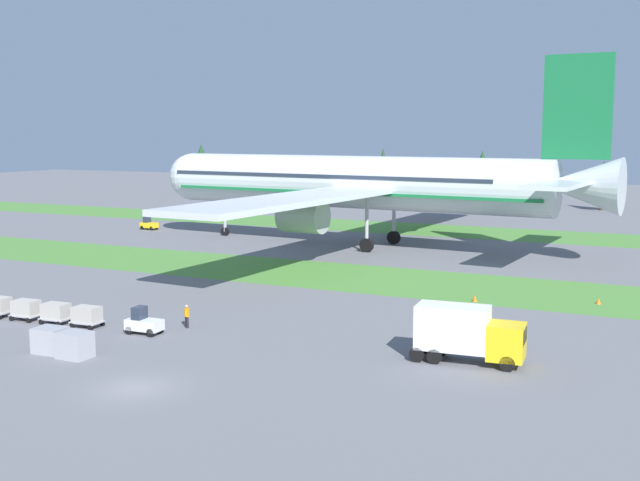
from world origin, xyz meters
name	(u,v)px	position (x,y,z in m)	size (l,w,h in m)	color
ground_plane	(135,388)	(0.00, 0.00, 0.00)	(400.00, 400.00, 0.00)	slate
grass_strip_near	(377,279)	(0.00, 37.02, 0.00)	(320.00, 14.23, 0.01)	#4C8438
grass_strip_far	(481,233)	(0.00, 77.48, 0.00)	(320.00, 14.23, 0.01)	#4C8438
airliner	(364,182)	(-9.85, 57.14, 8.15)	(61.22, 75.46, 22.72)	silver
baggage_tug	(143,323)	(-7.29, 9.97, 0.81)	(2.66, 1.43, 1.97)	silver
cargo_dolly_lead	(87,315)	(-12.31, 9.71, 0.92)	(2.27, 1.61, 1.55)	#A3A3A8
cargo_dolly_second	(56,312)	(-15.21, 9.57, 0.92)	(2.27, 1.61, 1.55)	#A3A3A8
cargo_dolly_third	(26,308)	(-18.10, 9.42, 0.92)	(2.27, 1.61, 1.55)	#A3A3A8
catering_truck	(467,332)	(15.49, 13.10, 1.95)	(7.13, 2.89, 3.58)	yellow
pushback_tractor	(149,224)	(-45.47, 59.45, 0.81)	(2.68, 1.47, 1.97)	yellow
ground_crew_marshaller	(187,315)	(-5.54, 12.80, 0.95)	(0.51, 0.36, 1.74)	black
uld_container_0	(50,340)	(-9.71, 3.43, 0.84)	(2.00, 1.60, 1.68)	#A3A3A8
uld_container_1	(75,345)	(-7.41, 3.21, 0.85)	(2.00, 1.60, 1.70)	#A3A3A8
taxiway_marker_0	(475,298)	(11.32, 31.03, 0.29)	(0.44, 0.44, 0.59)	orange
taxiway_marker_1	(598,301)	(20.97, 34.64, 0.25)	(0.44, 0.44, 0.51)	orange
distant_tree_line	(566,172)	(5.18, 120.99, 6.84)	(164.42, 10.13, 11.75)	#4C3823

